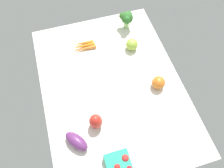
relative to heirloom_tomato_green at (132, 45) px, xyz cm
name	(u,v)px	position (x,y,z in cm)	size (l,w,h in cm)	color
tablecloth	(112,87)	(21.73, -18.86, -4.55)	(104.00, 76.00, 2.00)	silver
heirloom_tomato_green	(132,45)	(0.00, 0.00, 0.00)	(7.10, 7.10, 7.10)	#9ABD3D
berry_basket	(119,165)	(63.12, -27.91, -0.63)	(11.15, 11.15, 6.58)	teal
carrot_bunch	(83,46)	(-9.09, -28.22, -2.36)	(7.55, 15.70, 2.42)	orange
heirloom_tomato_orange	(158,83)	(28.95, 5.16, 0.03)	(7.16, 7.16, 7.16)	orange
broccoli_head	(127,18)	(-17.74, 2.33, 4.27)	(9.25, 8.31, 11.65)	#98CF76
eggplant	(76,141)	(47.28, -44.00, -0.52)	(12.82, 6.05, 6.05)	#632C67
bell_pepper_red	(96,121)	(41.03, -32.82, 1.38)	(6.53, 6.53, 9.87)	red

